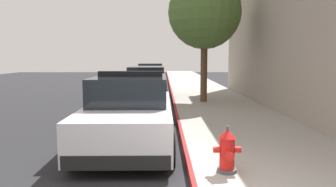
# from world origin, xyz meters

# --- Properties ---
(ground_plane) EXTENTS (30.97, 60.00, 0.20)m
(ground_plane) POSITION_xyz_m (-4.32, 10.00, -0.10)
(ground_plane) COLOR #232326
(sidewalk_pavement) EXTENTS (3.37, 60.00, 0.15)m
(sidewalk_pavement) POSITION_xyz_m (1.68, 10.00, 0.08)
(sidewalk_pavement) COLOR #9E9991
(sidewalk_pavement) RESTS_ON ground
(curb_painted_edge) EXTENTS (0.08, 60.00, 0.15)m
(curb_painted_edge) POSITION_xyz_m (-0.04, 10.00, 0.08)
(curb_painted_edge) COLOR maroon
(curb_painted_edge) RESTS_ON ground
(police_cruiser) EXTENTS (1.94, 4.84, 1.68)m
(police_cruiser) POSITION_xyz_m (-1.25, 3.48, 0.74)
(police_cruiser) COLOR white
(police_cruiser) RESTS_ON ground
(parked_car_silver_ahead) EXTENTS (1.94, 4.84, 1.56)m
(parked_car_silver_ahead) POSITION_xyz_m (-1.28, 11.40, 0.74)
(parked_car_silver_ahead) COLOR black
(parked_car_silver_ahead) RESTS_ON ground
(parked_car_dark_far) EXTENTS (1.94, 4.84, 1.56)m
(parked_car_dark_far) POSITION_xyz_m (-1.39, 19.52, 0.74)
(parked_car_dark_far) COLOR #B2B5BA
(parked_car_dark_far) RESTS_ON ground
(fire_hydrant) EXTENTS (0.44, 0.40, 0.76)m
(fire_hydrant) POSITION_xyz_m (0.53, 1.06, 0.50)
(fire_hydrant) COLOR #4C4C51
(fire_hydrant) RESTS_ON sidewalk_pavement
(street_tree) EXTENTS (2.98, 2.98, 5.16)m
(street_tree) POSITION_xyz_m (1.20, 9.51, 3.80)
(street_tree) COLOR brown
(street_tree) RESTS_ON sidewalk_pavement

